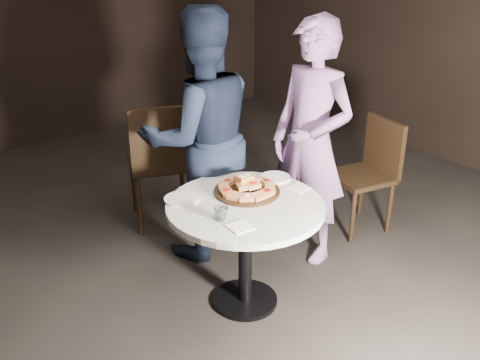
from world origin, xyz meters
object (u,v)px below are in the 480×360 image
(chair_far, at_px, (161,157))
(diner_teal, at_px, (311,143))
(serving_board, at_px, (247,191))
(focaccia_pile, at_px, (247,186))
(diner_navy, at_px, (201,138))
(table, at_px, (245,223))
(chair_right, at_px, (370,167))
(water_glass, at_px, (221,214))

(chair_far, relative_size, diner_teal, 0.60)
(serving_board, xyz_separation_m, focaccia_pile, (-0.00, 0.00, 0.04))
(diner_navy, bearing_deg, table, 91.27)
(focaccia_pile, bearing_deg, chair_right, 2.90)
(table, height_order, serving_board, serving_board)
(focaccia_pile, distance_m, chair_far, 1.06)
(serving_board, relative_size, diner_navy, 0.23)
(water_glass, height_order, chair_far, chair_far)
(focaccia_pile, bearing_deg, diner_teal, 7.64)
(chair_right, bearing_deg, water_glass, -68.91)
(focaccia_pile, relative_size, diner_teal, 0.21)
(chair_far, relative_size, chair_right, 1.16)
(water_glass, xyz_separation_m, chair_right, (1.58, 0.24, -0.23))
(focaccia_pile, distance_m, chair_right, 1.28)
(chair_far, distance_m, diner_teal, 1.15)
(water_glass, distance_m, chair_right, 1.61)
(diner_navy, bearing_deg, chair_right, 171.86)
(table, height_order, diner_navy, diner_navy)
(diner_navy, distance_m, diner_teal, 0.73)
(chair_far, xyz_separation_m, diner_teal, (0.59, -0.96, 0.25))
(diner_teal, bearing_deg, table, -81.71)
(water_glass, relative_size, diner_navy, 0.05)
(table, bearing_deg, focaccia_pile, 48.33)
(water_glass, bearing_deg, chair_right, 8.68)
(chair_far, bearing_deg, diner_teal, 143.89)
(chair_right, bearing_deg, chair_far, -116.23)
(water_glass, height_order, diner_navy, diner_navy)
(serving_board, distance_m, chair_far, 1.05)
(focaccia_pile, xyz_separation_m, diner_teal, (0.62, 0.08, 0.10))
(chair_right, height_order, diner_navy, diner_navy)
(focaccia_pile, height_order, chair_right, chair_right)
(chair_far, xyz_separation_m, diner_navy, (0.04, -0.47, 0.28))
(chair_right, bearing_deg, serving_board, -74.57)
(water_glass, height_order, diner_teal, diner_teal)
(serving_board, bearing_deg, focaccia_pile, 90.12)
(serving_board, xyz_separation_m, diner_navy, (0.07, 0.57, 0.16))
(water_glass, bearing_deg, chair_far, 74.01)
(table, xyz_separation_m, diner_teal, (0.71, 0.19, 0.27))
(table, height_order, water_glass, water_glass)
(focaccia_pile, relative_size, diner_navy, 0.21)
(diner_teal, bearing_deg, chair_right, 81.49)
(serving_board, bearing_deg, water_glass, -151.46)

